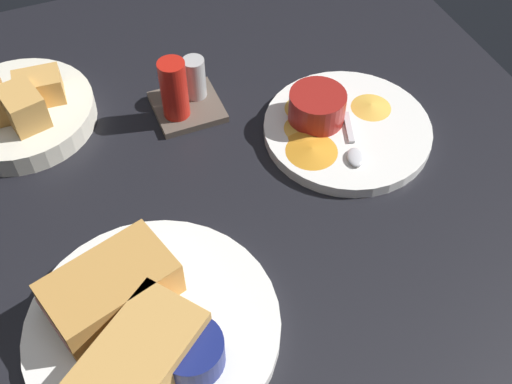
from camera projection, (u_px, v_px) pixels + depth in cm
name	position (u px, v px, depth cm)	size (l,w,h in cm)	color
ground_plane	(173.00, 256.00, 72.23)	(110.00, 110.00, 3.00)	black
plate_sandwich_main	(153.00, 327.00, 63.91)	(26.39, 26.39, 1.60)	white
sandwich_half_near	(111.00, 288.00, 63.18)	(14.72, 11.07, 4.80)	#C68C42
sandwich_half_far	(141.00, 359.00, 58.26)	(14.96, 13.90, 4.80)	tan
ramekin_dark_sauce	(191.00, 351.00, 59.30)	(6.46, 6.46, 3.53)	navy
spoon_by_dark_ramekin	(168.00, 317.00, 63.36)	(3.12, 9.96, 0.80)	silver
plate_chips_companion	(347.00, 130.00, 82.26)	(22.22, 22.22, 1.60)	white
ramekin_light_gravy	(317.00, 106.00, 80.76)	(7.48, 7.48, 4.17)	maroon
spoon_by_gravy_ramekin	(354.00, 150.00, 78.33)	(4.59, 9.81, 0.80)	silver
plantain_chip_scatter	(320.00, 126.00, 81.10)	(18.67, 15.71, 0.60)	gold
bread_basket_rear	(19.00, 111.00, 82.39)	(19.99, 19.99, 7.63)	silver
condiment_caddy	(183.00, 93.00, 83.06)	(9.00, 9.00, 9.50)	brown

